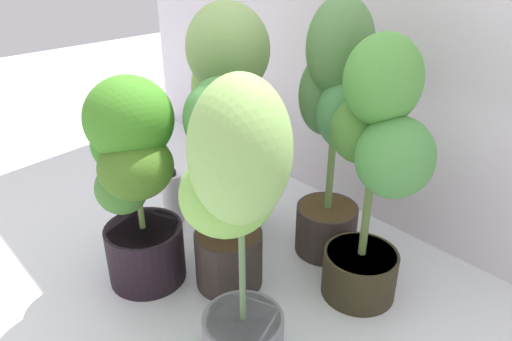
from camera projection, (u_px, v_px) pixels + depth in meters
The scene contains 8 objects.
ground_plane at pixel (212, 301), 1.66m from camera, with size 8.00×8.00×0.00m, color silver.
potted_plant_back_left at pixel (229, 99), 1.83m from camera, with size 0.46×0.37×0.92m.
potted_plant_back_center at pixel (334, 118), 1.68m from camera, with size 0.36×0.31×0.96m.
potted_plant_back_right at pixel (375, 165), 1.47m from camera, with size 0.44×0.33×0.90m.
potted_plant_front_right at pixel (237, 209), 1.20m from camera, with size 0.40×0.37×0.87m.
potted_plant_center at pixel (227, 174), 1.55m from camera, with size 0.44×0.34×0.76m.
potted_plant_front_left at pixel (134, 173), 1.59m from camera, with size 0.47×0.39×0.75m.
nutrient_bottle at pixel (173, 198), 2.06m from camera, with size 0.09×0.09×0.24m.
Camera 1 is at (1.05, -0.74, 1.16)m, focal length 34.05 mm.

